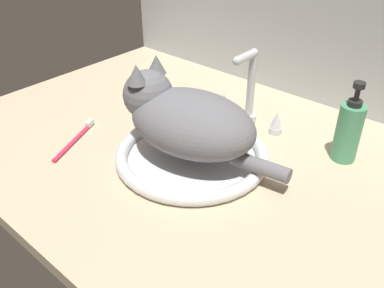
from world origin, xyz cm
name	(u,v)px	position (x,y,z in cm)	size (l,w,h in cm)	color
countertop	(188,152)	(0.00, 0.00, 1.50)	(117.71, 82.33, 3.00)	#CCB793
backsplash_wall	(287,43)	(0.00, 42.37, 17.33)	(117.71, 2.40, 34.66)	#B2B7BC
sink_basin	(192,154)	(4.17, -3.25, 4.24)	(34.32, 34.32, 2.79)	white
faucet	(249,97)	(4.17, 18.29, 10.52)	(19.34, 9.91, 19.88)	silver
cat	(183,118)	(1.77, -3.58, 12.93)	(40.41, 23.32, 18.31)	slate
metal_jar	(146,96)	(-21.44, 7.16, 6.59)	(5.92, 5.92, 7.15)	#B2B5BA
soap_pump_bottle	(348,131)	(29.55, 19.35, 10.11)	(5.46, 5.46, 18.59)	#4C9E70
toothbrush	(75,139)	(-21.93, -16.06, 3.62)	(8.61, 16.88, 1.70)	#D83359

